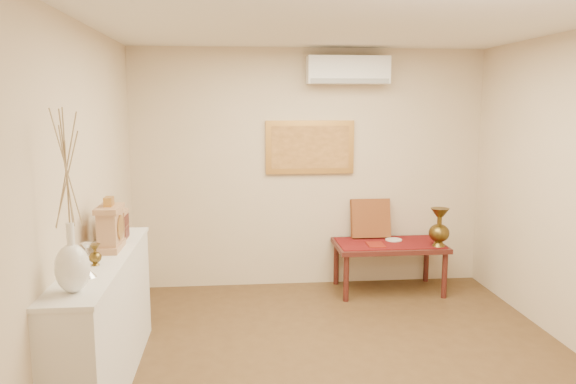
{
  "coord_description": "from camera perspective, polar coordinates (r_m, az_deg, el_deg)",
  "views": [
    {
      "loc": [
        -0.86,
        -4.06,
        2.09
      ],
      "look_at": [
        -0.35,
        1.15,
        1.26
      ],
      "focal_mm": 35.0,
      "sensor_mm": 36.0,
      "label": 1
    }
  ],
  "objects": [
    {
      "name": "wall_back",
      "position": [
        6.41,
        2.19,
        2.36
      ],
      "size": [
        4.0,
        0.02,
        2.7
      ],
      "primitive_type": "cube",
      "color": "beige",
      "rests_on": "ground"
    },
    {
      "name": "ac_unit",
      "position": [
        6.31,
        6.1,
        12.2
      ],
      "size": [
        0.9,
        0.25,
        0.3
      ],
      "color": "white",
      "rests_on": "wall_back"
    },
    {
      "name": "display_ledge",
      "position": [
        4.47,
        -18.07,
        -12.44
      ],
      "size": [
        0.37,
        2.02,
        0.98
      ],
      "color": "silver",
      "rests_on": "floor"
    },
    {
      "name": "white_vase",
      "position": [
        3.49,
        -21.41,
        -1.16
      ],
      "size": [
        0.2,
        0.2,
        1.06
      ],
      "primitive_type": null,
      "color": "silver",
      "rests_on": "display_ledge"
    },
    {
      "name": "table_cloth",
      "position": [
        6.37,
        10.23,
        -5.1
      ],
      "size": [
        1.14,
        0.59,
        0.01
      ],
      "primitive_type": "cube",
      "color": "maroon",
      "rests_on": "low_table"
    },
    {
      "name": "wall_front",
      "position": [
        2.14,
        19.0,
        -11.81
      ],
      "size": [
        4.0,
        0.02,
        2.7
      ],
      "primitive_type": "cube",
      "color": "beige",
      "rests_on": "ground"
    },
    {
      "name": "ceiling",
      "position": [
        4.19,
        6.64,
        17.3
      ],
      "size": [
        4.5,
        4.5,
        0.0
      ],
      "primitive_type": "plane",
      "rotation": [
        3.14,
        0.0,
        0.0
      ],
      "color": "silver",
      "rests_on": "ground"
    },
    {
      "name": "wall_left",
      "position": [
        4.28,
        -20.91,
        -1.56
      ],
      "size": [
        0.02,
        4.5,
        2.7
      ],
      "primitive_type": "cube",
      "color": "beige",
      "rests_on": "ground"
    },
    {
      "name": "low_table",
      "position": [
        6.39,
        10.22,
        -5.71
      ],
      "size": [
        1.2,
        0.7,
        0.55
      ],
      "color": "#481A15",
      "rests_on": "floor"
    },
    {
      "name": "menu",
      "position": [
        6.22,
        8.9,
        -5.31
      ],
      "size": [
        0.19,
        0.26,
        0.01
      ],
      "primitive_type": "cube",
      "rotation": [
        0.0,
        0.0,
        -0.04
      ],
      "color": "maroon",
      "rests_on": "table_cloth"
    },
    {
      "name": "plate",
      "position": [
        6.48,
        10.69,
        -4.79
      ],
      "size": [
        0.19,
        0.19,
        0.01
      ],
      "primitive_type": "cylinder",
      "color": "silver",
      "rests_on": "table_cloth"
    },
    {
      "name": "floor",
      "position": [
        4.65,
        6.01,
        -17.79
      ],
      "size": [
        4.5,
        4.5,
        0.0
      ],
      "primitive_type": "plane",
      "color": "brown",
      "rests_on": "ground"
    },
    {
      "name": "cushion",
      "position": [
        6.53,
        8.37,
        -2.65
      ],
      "size": [
        0.45,
        0.19,
        0.46
      ],
      "primitive_type": "cube",
      "rotation": [
        -0.21,
        0.0,
        0.0
      ],
      "color": "#5D1812",
      "rests_on": "table_cloth"
    },
    {
      "name": "painting",
      "position": [
        6.36,
        2.24,
        4.57
      ],
      "size": [
        1.0,
        0.06,
        0.6
      ],
      "color": "#B6833A",
      "rests_on": "wall_back"
    },
    {
      "name": "wooden_chest",
      "position": [
        4.82,
        -16.93,
        -3.21
      ],
      "size": [
        0.16,
        0.21,
        0.24
      ],
      "color": "tan",
      "rests_on": "display_ledge"
    },
    {
      "name": "candlestick",
      "position": [
        3.86,
        -19.73,
        -6.52
      ],
      "size": [
        0.11,
        0.11,
        0.23
      ],
      "primitive_type": null,
      "color": "silver",
      "rests_on": "display_ledge"
    },
    {
      "name": "brass_urn_small",
      "position": [
        4.12,
        -19.03,
        -5.73
      ],
      "size": [
        0.09,
        0.09,
        0.2
      ],
      "primitive_type": null,
      "color": "brown",
      "rests_on": "display_ledge"
    },
    {
      "name": "mantel_clock",
      "position": [
        4.5,
        -17.6,
        -3.44
      ],
      "size": [
        0.17,
        0.36,
        0.41
      ],
      "color": "tan",
      "rests_on": "display_ledge"
    },
    {
      "name": "brass_urn_tall",
      "position": [
        6.28,
        15.13,
        -3.08
      ],
      "size": [
        0.22,
        0.22,
        0.5
      ],
      "primitive_type": null,
      "color": "brown",
      "rests_on": "table_cloth"
    }
  ]
}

